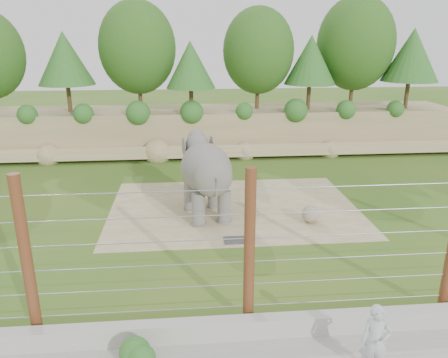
{
  "coord_description": "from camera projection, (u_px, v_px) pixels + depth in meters",
  "views": [
    {
      "loc": [
        -1.41,
        -13.5,
        6.73
      ],
      "look_at": [
        0.0,
        2.0,
        1.6
      ],
      "focal_mm": 35.0,
      "sensor_mm": 36.0,
      "label": 1
    }
  ],
  "objects": [
    {
      "name": "drain_grate",
      "position": [
        238.0,
        240.0,
        15.01
      ],
      "size": [
        1.0,
        0.6,
        0.03
      ],
      "primitive_type": "cube",
      "color": "#262628",
      "rests_on": "dirt_patch"
    },
    {
      "name": "dirt_patch",
      "position": [
        234.0,
        208.0,
        17.87
      ],
      "size": [
        10.0,
        7.0,
        0.02
      ],
      "primitive_type": "cube",
      "color": "tan",
      "rests_on": "ground"
    },
    {
      "name": "back_embankment",
      "position": [
        218.0,
        85.0,
        25.8
      ],
      "size": [
        30.0,
        5.52,
        8.77
      ],
      "color": "#847854",
      "rests_on": "ground"
    },
    {
      "name": "ground",
      "position": [
        229.0,
        241.0,
        15.0
      ],
      "size": [
        90.0,
        90.0,
        0.0
      ],
      "primitive_type": "plane",
      "color": "#31601B",
      "rests_on": "ground"
    },
    {
      "name": "retaining_wall",
      "position": [
        251.0,
        327.0,
        10.19
      ],
      "size": [
        26.0,
        0.35,
        0.5
      ],
      "primitive_type": "cube",
      "color": "#9D9B92",
      "rests_on": "ground"
    },
    {
      "name": "elephant",
      "position": [
        206.0,
        179.0,
        16.65
      ],
      "size": [
        2.24,
        3.95,
        3.02
      ],
      "primitive_type": null,
      "rotation": [
        0.0,
        0.0,
        0.18
      ],
      "color": "#615C57",
      "rests_on": "ground"
    },
    {
      "name": "barrier_fence",
      "position": [
        249.0,
        250.0,
        10.11
      ],
      "size": [
        20.26,
        0.26,
        4.0
      ],
      "color": "#5B2C17",
      "rests_on": "ground"
    },
    {
      "name": "zookeeper",
      "position": [
        375.0,
        342.0,
        8.85
      ],
      "size": [
        0.68,
        0.54,
        1.62
      ],
      "primitive_type": "imported",
      "rotation": [
        0.0,
        0.0,
        -0.3
      ],
      "color": "silver",
      "rests_on": "walkway"
    },
    {
      "name": "walkway_shrub",
      "position": [
        138.0,
        353.0,
        9.18
      ],
      "size": [
        0.71,
        0.71,
        0.71
      ],
      "primitive_type": "sphere",
      "color": "#265E24",
      "rests_on": "walkway"
    },
    {
      "name": "stone_ball",
      "position": [
        311.0,
        214.0,
        16.37
      ],
      "size": [
        0.68,
        0.68,
        0.68
      ],
      "primitive_type": "sphere",
      "color": "gray",
      "rests_on": "dirt_patch"
    }
  ]
}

